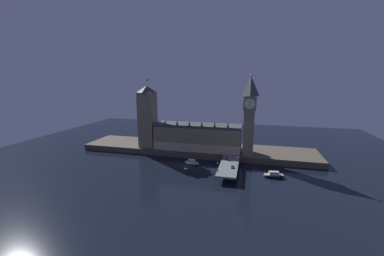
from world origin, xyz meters
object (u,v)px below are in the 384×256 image
(victoria_tower, at_px, (148,117))
(car_southbound_lead, at_px, (232,167))
(car_northbound_lead, at_px, (227,158))
(clock_tower, at_px, (249,113))
(street_lamp_mid, at_px, (238,160))
(boat_downstream, at_px, (274,175))
(street_lamp_far, at_px, (223,154))
(street_lamp_near, at_px, (218,166))
(pedestrian_near_rail, at_px, (218,170))
(boat_upstream, at_px, (192,163))

(victoria_tower, distance_m, car_southbound_lead, 96.64)
(car_northbound_lead, bearing_deg, clock_tower, 49.15)
(street_lamp_mid, xyz_separation_m, boat_downstream, (25.77, -1.88, -8.47))
(victoria_tower, relative_size, car_southbound_lead, 14.69)
(street_lamp_far, bearing_deg, clock_tower, 39.79)
(victoria_tower, relative_size, street_lamp_far, 10.46)
(clock_tower, xyz_separation_m, car_northbound_lead, (-15.92, -18.41, -34.99))
(victoria_tower, xyz_separation_m, car_northbound_lead, (77.86, -21.32, -28.01))
(street_lamp_mid, distance_m, street_lamp_far, 19.62)
(clock_tower, distance_m, boat_downstream, 55.03)
(street_lamp_near, relative_size, street_lamp_far, 1.10)
(pedestrian_near_rail, bearing_deg, street_lamp_mid, 50.57)
(street_lamp_near, bearing_deg, car_northbound_lead, 82.78)
(clock_tower, height_order, car_southbound_lead, clock_tower)
(boat_downstream, bearing_deg, clock_tower, 120.62)
(pedestrian_near_rail, height_order, boat_upstream, pedestrian_near_rail)
(car_southbound_lead, xyz_separation_m, pedestrian_near_rail, (-9.11, -10.21, 0.27))
(car_southbound_lead, height_order, boat_upstream, car_southbound_lead)
(pedestrian_near_rail, height_order, street_lamp_near, street_lamp_near)
(car_southbound_lead, relative_size, street_lamp_mid, 0.62)
(car_northbound_lead, relative_size, pedestrian_near_rail, 2.42)
(pedestrian_near_rail, distance_m, street_lamp_far, 30.12)
(pedestrian_near_rail, xyz_separation_m, street_lamp_near, (-0.40, 0.54, 3.27))
(pedestrian_near_rail, bearing_deg, boat_upstream, 136.05)
(pedestrian_near_rail, relative_size, boat_upstream, 0.14)
(clock_tower, height_order, car_northbound_lead, clock_tower)
(boat_downstream, bearing_deg, car_southbound_lead, -173.80)
(victoria_tower, distance_m, car_northbound_lead, 85.45)
(street_lamp_mid, relative_size, street_lamp_far, 1.16)
(victoria_tower, height_order, boat_upstream, victoria_tower)
(car_northbound_lead, height_order, boat_upstream, car_northbound_lead)
(victoria_tower, distance_m, street_lamp_near, 92.14)
(victoria_tower, distance_m, boat_upstream, 64.54)
(victoria_tower, xyz_separation_m, street_lamp_mid, (87.37, -33.75, -24.33))
(street_lamp_far, height_order, boat_upstream, street_lamp_far)
(car_northbound_lead, height_order, pedestrian_near_rail, pedestrian_near_rail)
(car_southbound_lead, distance_m, street_lamp_mid, 7.17)
(car_northbound_lead, relative_size, car_southbound_lead, 0.99)
(street_lamp_mid, xyz_separation_m, street_lamp_far, (-12.95, 14.72, -0.59))
(victoria_tower, bearing_deg, car_southbound_lead, -24.81)
(clock_tower, bearing_deg, street_lamp_far, -140.21)
(victoria_tower, bearing_deg, pedestrian_near_rail, -33.22)
(car_northbound_lead, distance_m, street_lamp_near, 27.59)
(victoria_tower, xyz_separation_m, boat_upstream, (49.74, -24.83, -32.77))
(victoria_tower, bearing_deg, street_lamp_far, -14.34)
(car_northbound_lead, distance_m, boat_downstream, 38.37)
(clock_tower, distance_m, victoria_tower, 94.08)
(pedestrian_near_rail, bearing_deg, car_southbound_lead, 48.24)
(victoria_tower, height_order, car_northbound_lead, victoria_tower)
(street_lamp_mid, bearing_deg, street_lamp_near, -131.34)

